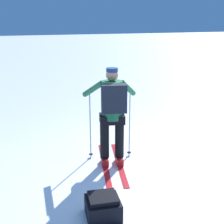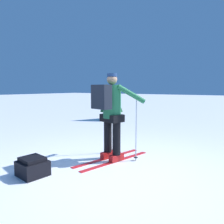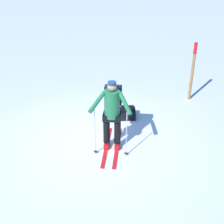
{
  "view_description": "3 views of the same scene",
  "coord_description": "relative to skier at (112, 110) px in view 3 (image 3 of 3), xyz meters",
  "views": [
    {
      "loc": [
        -1.97,
        -4.18,
        2.4
      ],
      "look_at": [
        -0.36,
        0.36,
        0.93
      ],
      "focal_mm": 50.0,
      "sensor_mm": 36.0,
      "label": 1
    },
    {
      "loc": [
        1.97,
        -2.99,
        1.38
      ],
      "look_at": [
        -0.36,
        0.36,
        0.93
      ],
      "focal_mm": 35.0,
      "sensor_mm": 36.0,
      "label": 2
    },
    {
      "loc": [
        0.39,
        6.33,
        4.17
      ],
      "look_at": [
        -0.36,
        0.36,
        0.93
      ],
      "focal_mm": 50.0,
      "sensor_mm": 36.0,
      "label": 3
    }
  ],
  "objects": [
    {
      "name": "skier",
      "position": [
        0.0,
        0.0,
        0.0
      ],
      "size": [
        0.92,
        1.68,
        1.64
      ],
      "color": "red",
      "rests_on": "ground_plane"
    },
    {
      "name": "trail_marker",
      "position": [
        -2.64,
        -2.22,
        0.05
      ],
      "size": [
        0.1,
        0.1,
        1.75
      ],
      "color": "olive",
      "rests_on": "ground_plane"
    },
    {
      "name": "dropped_backpack",
      "position": [
        -0.59,
        -1.31,
        -0.82
      ],
      "size": [
        0.46,
        0.45,
        0.3
      ],
      "color": "black",
      "rests_on": "ground_plane"
    },
    {
      "name": "ground_plane",
      "position": [
        0.36,
        -0.33,
        -0.96
      ],
      "size": [
        80.0,
        80.0,
        0.0
      ],
      "primitive_type": "plane",
      "color": "white"
    }
  ]
}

